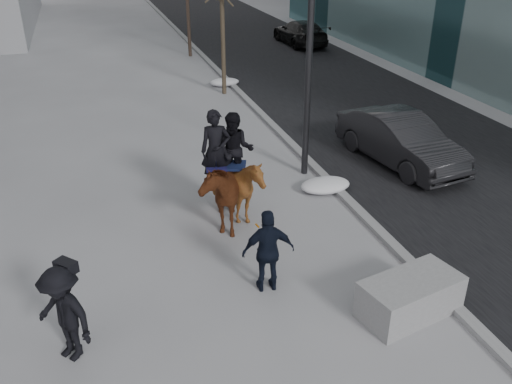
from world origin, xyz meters
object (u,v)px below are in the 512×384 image
object	(u,v)px
planter	(410,297)
mounted_right	(237,179)
car_near	(400,140)
mounted_left	(218,184)

from	to	relation	value
planter	mounted_right	world-z (taller)	mounted_right
planter	car_near	world-z (taller)	car_near
mounted_left	mounted_right	xyz separation A→B (m)	(0.47, 0.04, 0.03)
planter	mounted_right	xyz separation A→B (m)	(-2.07, 4.42, 0.70)
planter	mounted_right	size ratio (longest dim) A/B	0.70
car_near	mounted_right	xyz separation A→B (m)	(-5.55, -1.83, 0.32)
mounted_left	mounted_right	world-z (taller)	mounted_left
planter	car_near	xyz separation A→B (m)	(3.48, 6.25, 0.37)
mounted_right	planter	bearing A→B (deg)	-64.90
car_near	mounted_right	distance (m)	5.85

